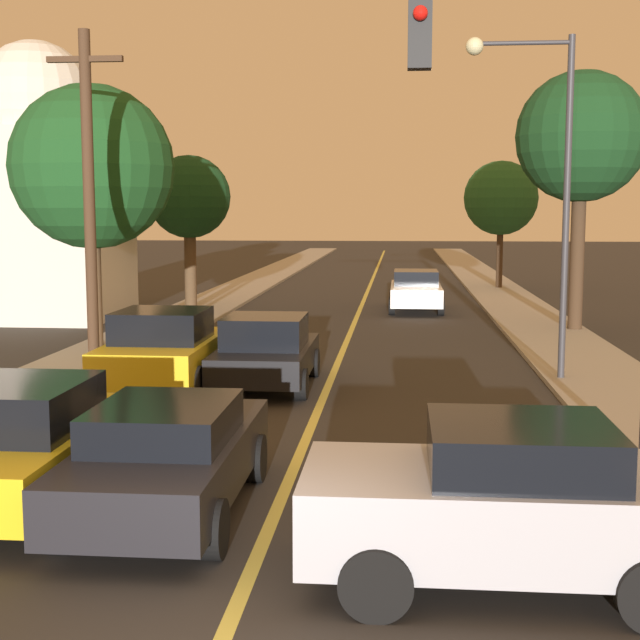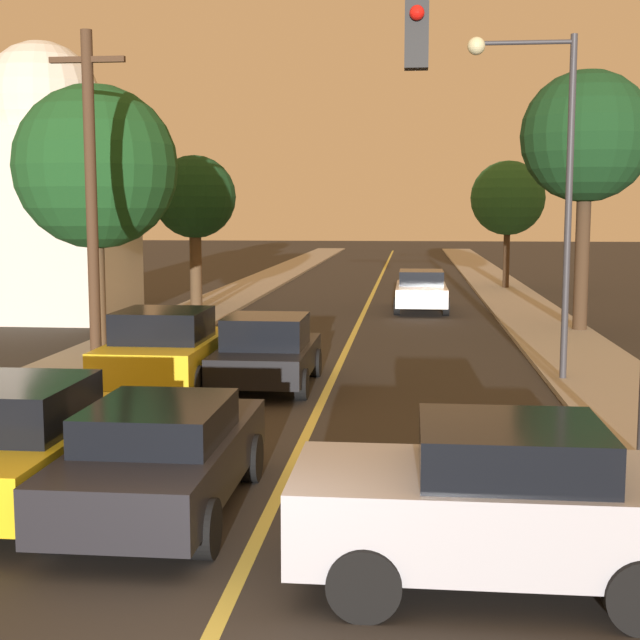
% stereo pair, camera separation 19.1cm
% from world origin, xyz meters
% --- Properties ---
extents(road_surface, '(8.93, 80.00, 0.01)m').
position_xyz_m(road_surface, '(0.00, 36.00, 0.01)').
color(road_surface, '#2D2B28').
rests_on(road_surface, ground).
extents(sidewalk_left, '(2.50, 80.00, 0.12)m').
position_xyz_m(sidewalk_left, '(-5.72, 36.00, 0.06)').
color(sidewalk_left, '#9E998E').
rests_on(sidewalk_left, ground).
extents(sidewalk_right, '(2.50, 80.00, 0.12)m').
position_xyz_m(sidewalk_right, '(5.72, 36.00, 0.06)').
color(sidewalk_right, '#9E998E').
rests_on(sidewalk_right, ground).
extents(car_near_lane_front, '(1.85, 4.28, 1.37)m').
position_xyz_m(car_near_lane_front, '(-1.25, 3.45, 0.72)').
color(car_near_lane_front, black).
rests_on(car_near_lane_front, ground).
extents(car_near_lane_second, '(1.93, 3.87, 1.48)m').
position_xyz_m(car_near_lane_second, '(-1.25, 11.13, 0.74)').
color(car_near_lane_second, black).
rests_on(car_near_lane_second, ground).
extents(car_outer_lane_front, '(2.06, 4.24, 1.52)m').
position_xyz_m(car_outer_lane_front, '(-3.22, 3.77, 0.76)').
color(car_outer_lane_front, gold).
rests_on(car_outer_lane_front, ground).
extents(car_outer_lane_second, '(2.05, 4.02, 1.64)m').
position_xyz_m(car_outer_lane_second, '(-3.22, 10.61, 0.84)').
color(car_outer_lane_second, gold).
rests_on(car_outer_lane_second, ground).
extents(car_far_oncoming, '(1.90, 4.50, 1.45)m').
position_xyz_m(car_far_oncoming, '(2.01, 25.48, 0.74)').
color(car_far_oncoming, white).
rests_on(car_far_oncoming, ground).
extents(car_crossing_right, '(3.82, 1.97, 1.59)m').
position_xyz_m(car_crossing_right, '(2.48, 1.79, 0.82)').
color(car_crossing_right, '#A5A8B2').
rests_on(car_crossing_right, ground).
extents(traffic_signal_mast, '(5.89, 0.42, 6.66)m').
position_xyz_m(traffic_signal_mast, '(3.51, 5.85, 4.68)').
color(traffic_signal_mast, '#333338').
rests_on(traffic_signal_mast, ground).
extents(streetlamp_right, '(2.17, 0.36, 6.96)m').
position_xyz_m(streetlamp_right, '(4.29, 12.16, 4.63)').
color(streetlamp_right, '#333338').
rests_on(streetlamp_right, ground).
extents(utility_pole_left, '(1.60, 0.24, 7.15)m').
position_xyz_m(utility_pole_left, '(-5.07, 11.75, 3.85)').
color(utility_pole_left, '#422D1E').
rests_on(utility_pole_left, ground).
extents(tree_left_near, '(2.90, 2.90, 5.39)m').
position_xyz_m(tree_left_near, '(-5.95, 24.38, 4.01)').
color(tree_left_near, '#4C3823').
rests_on(tree_left_near, ground).
extents(tree_left_far, '(4.08, 4.08, 6.59)m').
position_xyz_m(tree_left_far, '(-6.23, 15.31, 4.65)').
color(tree_left_far, '#4C3823').
rests_on(tree_left_far, ground).
extents(tree_right_near, '(3.33, 3.33, 5.69)m').
position_xyz_m(tree_right_near, '(5.92, 34.39, 4.13)').
color(tree_right_near, '#3D2B1C').
rests_on(tree_right_near, ground).
extents(tree_right_far, '(3.76, 3.76, 7.46)m').
position_xyz_m(tree_right_far, '(6.59, 20.05, 5.65)').
color(tree_right_far, '#3D2B1C').
rests_on(tree_right_far, ground).
extents(domed_building_left, '(5.01, 5.01, 9.07)m').
position_xyz_m(domed_building_left, '(-10.47, 22.21, 4.14)').
color(domed_building_left, beige).
rests_on(domed_building_left, ground).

